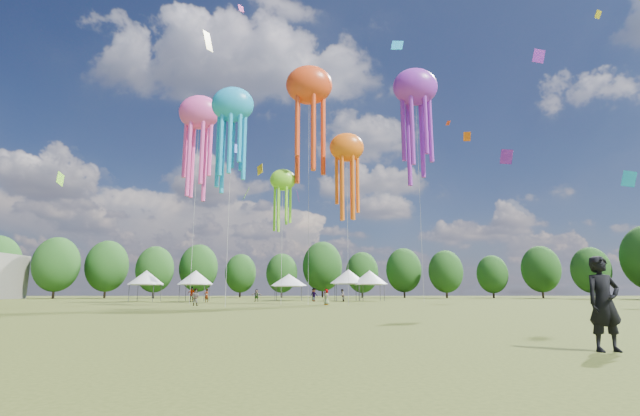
{
  "coord_description": "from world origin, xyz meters",
  "views": [
    {
      "loc": [
        0.83,
        -10.59,
        1.2
      ],
      "look_at": [
        1.64,
        15.0,
        6.0
      ],
      "focal_mm": 25.31,
      "sensor_mm": 36.0,
      "label": 1
    }
  ],
  "objects": [
    {
      "name": "ground",
      "position": [
        0.0,
        0.0,
        0.0
      ],
      "size": [
        300.0,
        300.0,
        0.0
      ],
      "primitive_type": "plane",
      "color": "#384416",
      "rests_on": "ground"
    },
    {
      "name": "observer_main",
      "position": [
        7.06,
        -1.19,
        0.98
      ],
      "size": [
        0.74,
        0.52,
        1.96
      ],
      "primitive_type": "imported",
      "rotation": [
        0.0,
        0.0,
        0.06
      ],
      "color": "black",
      "rests_on": "ground"
    },
    {
      "name": "spectator_near",
      "position": [
        -9.33,
        32.09,
        0.78
      ],
      "size": [
        0.89,
        0.78,
        1.56
      ],
      "primitive_type": "imported",
      "rotation": [
        0.0,
        0.0,
        2.86
      ],
      "color": "gray",
      "rests_on": "ground"
    },
    {
      "name": "spectators_far",
      "position": [
        -2.4,
        49.36,
        0.85
      ],
      "size": [
        20.49,
        23.62,
        1.88
      ],
      "color": "gray",
      "rests_on": "ground"
    },
    {
      "name": "festival_tents",
      "position": [
        -2.62,
        53.47,
        3.2
      ],
      "size": [
        35.12,
        10.48,
        4.43
      ],
      "color": "#47474C",
      "rests_on": "ground"
    },
    {
      "name": "show_kites",
      "position": [
        5.24,
        39.93,
        21.52
      ],
      "size": [
        32.54,
        24.09,
        32.34
      ],
      "color": "#1BA8EB",
      "rests_on": "ground"
    },
    {
      "name": "small_kites",
      "position": [
        1.13,
        42.02,
        27.84
      ],
      "size": [
        73.04,
        51.61,
        46.54
      ],
      "color": "#1BA8EB",
      "rests_on": "ground"
    },
    {
      "name": "treeline",
      "position": [
        -3.87,
        62.51,
        6.54
      ],
      "size": [
        201.57,
        95.24,
        13.43
      ],
      "color": "#38281C",
      "rests_on": "ground"
    }
  ]
}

